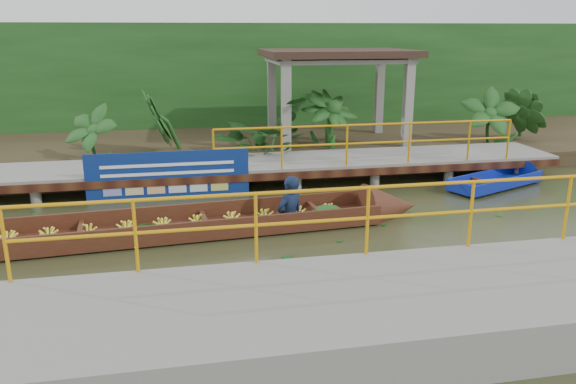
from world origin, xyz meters
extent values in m
plane|color=#303319|center=(0.00, 0.00, 0.00)|extent=(80.00, 80.00, 0.00)
cube|color=#2E2217|center=(0.00, 7.50, 0.23)|extent=(30.00, 8.00, 0.45)
cube|color=gray|center=(0.00, 3.50, 0.50)|extent=(16.00, 2.00, 0.15)
cube|color=black|center=(0.00, 2.50, 0.42)|extent=(16.00, 0.12, 0.18)
cylinder|color=orange|center=(2.75, 2.55, 1.57)|extent=(7.50, 0.05, 0.05)
cylinder|color=orange|center=(2.75, 2.55, 1.12)|extent=(7.50, 0.05, 0.05)
cylinder|color=orange|center=(2.75, 2.55, 1.07)|extent=(0.05, 0.05, 1.00)
cylinder|color=gray|center=(-6.00, 4.30, 0.22)|extent=(0.24, 0.24, 0.55)
cylinder|color=gray|center=(-4.00, 2.70, 0.22)|extent=(0.24, 0.24, 0.55)
cylinder|color=gray|center=(-4.00, 4.30, 0.22)|extent=(0.24, 0.24, 0.55)
cylinder|color=gray|center=(-2.00, 2.70, 0.22)|extent=(0.24, 0.24, 0.55)
cylinder|color=gray|center=(-2.00, 4.30, 0.22)|extent=(0.24, 0.24, 0.55)
cylinder|color=gray|center=(0.00, 2.70, 0.22)|extent=(0.24, 0.24, 0.55)
cylinder|color=gray|center=(0.00, 4.30, 0.22)|extent=(0.24, 0.24, 0.55)
cylinder|color=gray|center=(2.00, 2.70, 0.22)|extent=(0.24, 0.24, 0.55)
cylinder|color=gray|center=(2.00, 4.30, 0.22)|extent=(0.24, 0.24, 0.55)
cylinder|color=gray|center=(4.00, 2.70, 0.22)|extent=(0.24, 0.24, 0.55)
cylinder|color=gray|center=(4.00, 4.30, 0.22)|extent=(0.24, 0.24, 0.55)
cylinder|color=gray|center=(6.00, 2.70, 0.22)|extent=(0.24, 0.24, 0.55)
cylinder|color=gray|center=(6.00, 4.30, 0.22)|extent=(0.24, 0.24, 0.55)
cylinder|color=gray|center=(0.00, 2.70, 0.22)|extent=(0.24, 0.24, 0.55)
cube|color=gray|center=(1.00, -4.20, 0.30)|extent=(18.00, 2.40, 0.70)
cylinder|color=orange|center=(1.00, -3.05, 1.65)|extent=(10.00, 0.05, 0.05)
cylinder|color=orange|center=(1.00, -3.05, 1.20)|extent=(10.00, 0.05, 0.05)
cylinder|color=orange|center=(1.00, -3.05, 1.15)|extent=(0.05, 0.05, 1.00)
cube|color=gray|center=(1.20, 5.10, 1.60)|extent=(0.25, 0.25, 2.80)
cube|color=gray|center=(4.80, 5.10, 1.60)|extent=(0.25, 0.25, 2.80)
cube|color=gray|center=(1.20, 7.50, 1.60)|extent=(0.25, 0.25, 2.80)
cube|color=gray|center=(4.80, 7.50, 1.60)|extent=(0.25, 0.25, 2.80)
cube|color=gray|center=(3.00, 6.30, 2.90)|extent=(4.00, 2.60, 0.12)
cube|color=#301F18|center=(3.00, 6.30, 3.10)|extent=(4.40, 3.00, 0.20)
cube|color=#163F14|center=(0.00, 10.00, 2.00)|extent=(30.00, 0.80, 4.00)
cube|color=#38180F|center=(-2.50, 0.03, 0.07)|extent=(9.16, 1.85, 0.07)
cube|color=#38180F|center=(-2.54, 0.60, 0.23)|extent=(9.08, 0.78, 0.39)
cube|color=#38180F|center=(-2.46, -0.54, 0.23)|extent=(9.08, 0.78, 0.39)
cone|color=#38180F|center=(2.55, 0.42, 0.16)|extent=(1.22, 1.18, 1.09)
ellipsoid|color=#163F14|center=(1.13, 0.31, 0.18)|extent=(0.67, 0.55, 0.30)
imported|color=#0D1832|center=(0.33, 0.25, 1.00)|extent=(0.78, 0.71, 1.80)
cube|color=#0D1F91|center=(5.87, 1.94, 0.09)|extent=(2.75, 1.78, 0.09)
cube|color=#0D1F91|center=(5.71, 2.30, 0.19)|extent=(2.46, 1.10, 0.27)
cube|color=#0D1F91|center=(6.03, 1.57, 0.19)|extent=(2.46, 1.10, 0.27)
cube|color=#0D1F91|center=(4.65, 1.41, 0.19)|extent=(0.36, 0.75, 0.27)
cone|color=#0D1F91|center=(7.25, 2.53, 0.14)|extent=(0.78, 0.89, 0.74)
cube|color=black|center=(5.46, 1.76, 0.23)|extent=(0.40, 0.77, 0.04)
cube|color=navy|center=(-2.05, 2.48, 0.55)|extent=(3.68, 0.03, 1.15)
cube|color=white|center=(-2.05, 2.46, 0.82)|extent=(2.99, 0.01, 0.07)
cube|color=white|center=(-2.05, 2.46, 0.62)|extent=(2.99, 0.01, 0.07)
imported|color=#163F14|center=(-4.00, 5.30, 1.26)|extent=(1.30, 1.30, 1.62)
imported|color=#163F14|center=(-2.00, 5.30, 1.26)|extent=(1.30, 1.30, 1.62)
imported|color=#163F14|center=(0.50, 5.30, 1.26)|extent=(1.30, 1.30, 1.62)
imported|color=#163F14|center=(2.50, 5.30, 1.26)|extent=(1.30, 1.30, 1.62)
imported|color=#163F14|center=(7.50, 5.30, 1.26)|extent=(1.30, 1.30, 1.62)
imported|color=#163F14|center=(9.00, 5.30, 1.26)|extent=(1.30, 1.30, 1.62)
camera|label=1|loc=(-1.77, -10.23, 3.77)|focal=35.00mm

